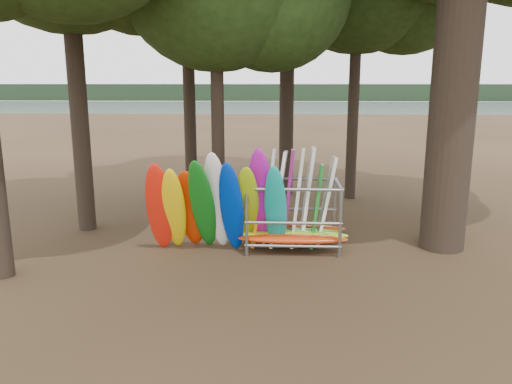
{
  "coord_description": "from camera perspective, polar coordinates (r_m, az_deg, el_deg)",
  "views": [
    {
      "loc": [
        0.19,
        -13.09,
        4.65
      ],
      "look_at": [
        -0.53,
        1.5,
        1.4
      ],
      "focal_mm": 35.0,
      "sensor_mm": 36.0,
      "label": 1
    }
  ],
  "objects": [
    {
      "name": "ground",
      "position": [
        13.89,
        1.89,
        -7.02
      ],
      "size": [
        120.0,
        120.0,
        0.0
      ],
      "primitive_type": "plane",
      "color": "#47331E",
      "rests_on": "ground"
    },
    {
      "name": "far_shore",
      "position": [
        123.12,
        2.8,
        11.29
      ],
      "size": [
        160.0,
        4.0,
        4.0
      ],
      "primitive_type": "cube",
      "color": "black",
      "rests_on": "ground"
    },
    {
      "name": "lake",
      "position": [
        73.23,
        2.71,
        8.89
      ],
      "size": [
        160.0,
        160.0,
        0.0
      ],
      "primitive_type": "plane",
      "color": "gray",
      "rests_on": "ground"
    },
    {
      "name": "storage_rack",
      "position": [
        14.12,
        4.21,
        -2.82
      ],
      "size": [
        3.16,
        1.55,
        2.88
      ],
      "color": "gray",
      "rests_on": "ground"
    },
    {
      "name": "kayak_row",
      "position": [
        13.6,
        -4.44,
        -1.63
      ],
      "size": [
        3.91,
        1.96,
        3.1
      ],
      "color": "red",
      "rests_on": "ground"
    }
  ]
}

